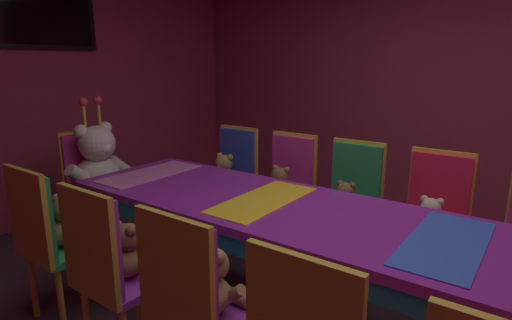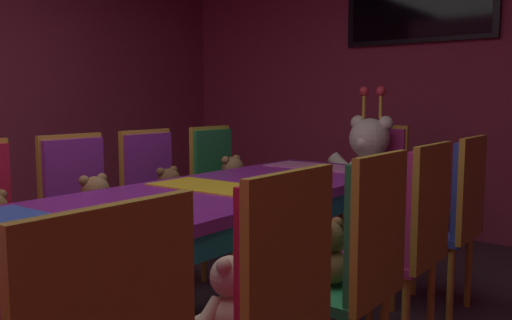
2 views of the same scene
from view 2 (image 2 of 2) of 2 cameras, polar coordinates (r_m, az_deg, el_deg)
wall_back at (r=5.01m, az=17.01°, el=8.63°), size 5.20×0.12×2.80m
banquet_table at (r=2.35m, az=-12.04°, el=-6.51°), size 0.90×3.63×0.75m
chair_left_3 at (r=3.21m, az=-18.08°, el=-4.38°), size 0.42×0.41×0.98m
teddy_left_3 at (r=3.09m, az=-16.54°, el=-4.80°), size 0.26×0.33×0.31m
chair_left_4 at (r=3.56m, az=-10.72°, el=-3.13°), size 0.42×0.41×0.98m
teddy_left_4 at (r=3.46m, az=-9.11°, el=-3.55°), size 0.24×0.32×0.30m
chair_left_5 at (r=3.98m, az=-4.02°, el=-2.04°), size 0.42×0.41×0.98m
teddy_left_5 at (r=3.89m, az=-2.40°, el=-2.25°), size 0.26×0.34×0.32m
chair_right_2 at (r=1.60m, az=1.21°, el=-14.83°), size 0.42×0.41×0.98m
teddy_right_2 at (r=1.70m, az=-2.80°, el=-14.64°), size 0.21×0.27×0.26m
chair_right_3 at (r=2.08m, az=10.91°, el=-9.92°), size 0.42×0.41×0.98m
teddy_right_3 at (r=2.15m, az=7.46°, el=-10.06°), size 0.21×0.27×0.26m
chair_right_4 at (r=2.58m, az=16.36°, el=-6.91°), size 0.42×0.41×0.98m
teddy_right_4 at (r=2.63m, az=13.40°, el=-6.85°), size 0.24×0.31×0.29m
chair_right_5 at (r=3.12m, az=20.40°, el=-4.75°), size 0.42×0.41×0.98m
teddy_right_5 at (r=3.17m, az=17.87°, el=-4.57°), size 0.26×0.33×0.31m
throne_chair at (r=4.27m, az=12.73°, el=-1.62°), size 0.41×0.42×0.98m
king_teddy_bear at (r=4.10m, az=11.81°, el=-0.17°), size 0.64×0.49×0.82m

